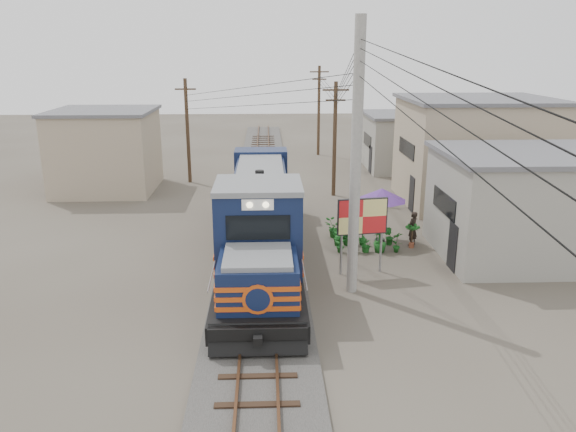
{
  "coord_description": "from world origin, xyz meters",
  "views": [
    {
      "loc": [
        0.31,
        -20.13,
        8.9
      ],
      "look_at": [
        1.18,
        2.2,
        2.2
      ],
      "focal_mm": 35.0,
      "sensor_mm": 36.0,
      "label": 1
    }
  ],
  "objects_px": {
    "billboard": "(362,219)",
    "vendor": "(412,228)",
    "market_umbrella": "(382,195)",
    "locomotive": "(260,219)"
  },
  "relations": [
    {
      "from": "locomotive",
      "to": "billboard",
      "type": "bearing_deg",
      "value": -23.55
    },
    {
      "from": "vendor",
      "to": "billboard",
      "type": "bearing_deg",
      "value": 4.05
    },
    {
      "from": "locomotive",
      "to": "billboard",
      "type": "distance_m",
      "value": 4.53
    },
    {
      "from": "billboard",
      "to": "vendor",
      "type": "xyz_separation_m",
      "value": [
        2.97,
        3.3,
        -1.52
      ]
    },
    {
      "from": "locomotive",
      "to": "market_umbrella",
      "type": "xyz_separation_m",
      "value": [
        5.71,
        2.13,
        0.47
      ]
    },
    {
      "from": "market_umbrella",
      "to": "vendor",
      "type": "height_order",
      "value": "market_umbrella"
    },
    {
      "from": "billboard",
      "to": "vendor",
      "type": "distance_m",
      "value": 4.69
    },
    {
      "from": "locomotive",
      "to": "vendor",
      "type": "height_order",
      "value": "locomotive"
    },
    {
      "from": "vendor",
      "to": "market_umbrella",
      "type": "bearing_deg",
      "value": -68.4
    },
    {
      "from": "billboard",
      "to": "market_umbrella",
      "type": "distance_m",
      "value": 4.24
    }
  ]
}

